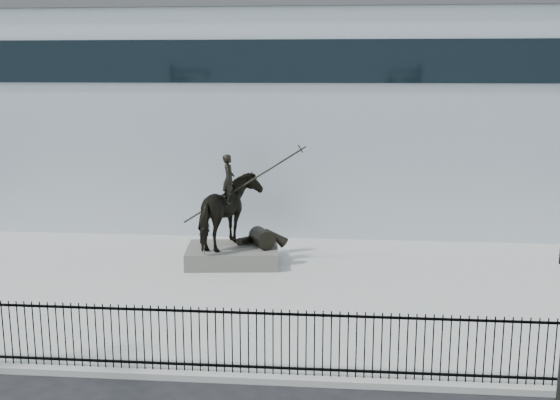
{
  "coord_description": "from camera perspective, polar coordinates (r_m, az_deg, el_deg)",
  "views": [
    {
      "loc": [
        2.58,
        -12.01,
        6.73
      ],
      "look_at": [
        0.97,
        6.0,
        3.09
      ],
      "focal_mm": 42.0,
      "sensor_mm": 36.0,
      "label": 1
    }
  ],
  "objects": [
    {
      "name": "plaza",
      "position": [
        20.31,
        -2.49,
        -7.77
      ],
      "size": [
        30.0,
        12.0,
        0.15
      ],
      "primitive_type": "cube",
      "color": "#9C9C9A",
      "rests_on": "ground"
    },
    {
      "name": "building",
      "position": [
        32.19,
        0.5,
        7.4
      ],
      "size": [
        44.0,
        14.0,
        9.0
      ],
      "primitive_type": "cube",
      "color": "silver",
      "rests_on": "ground"
    },
    {
      "name": "picket_fence",
      "position": [
        14.72,
        -5.53,
        -12.02
      ],
      "size": [
        22.1,
        0.1,
        1.5
      ],
      "color": "black",
      "rests_on": "plaza"
    },
    {
      "name": "statue_plinth",
      "position": [
        22.6,
        -4.14,
        -4.82
      ],
      "size": [
        3.31,
        2.45,
        0.58
      ],
      "primitive_type": "cube",
      "rotation": [
        0.0,
        0.0,
        0.11
      ],
      "color": "#4F4D49",
      "rests_on": "plaza"
    },
    {
      "name": "equestrian_statue",
      "position": [
        22.23,
        -4.05,
        -1.09
      ],
      "size": [
        3.95,
        2.66,
        3.36
      ],
      "rotation": [
        0.0,
        0.0,
        0.11
      ],
      "color": "black",
      "rests_on": "statue_plinth"
    }
  ]
}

